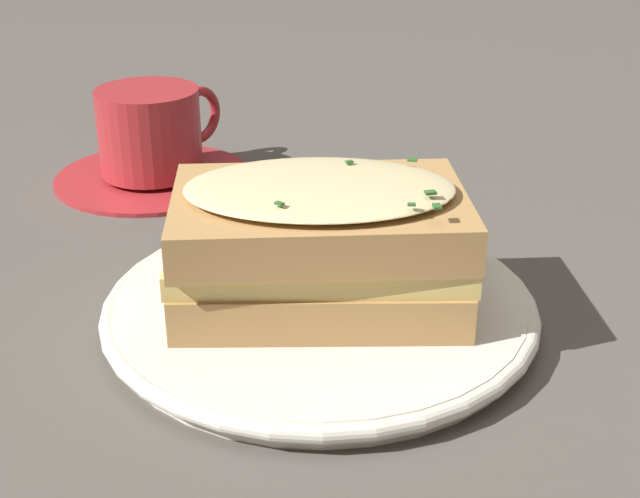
{
  "coord_description": "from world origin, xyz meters",
  "views": [
    {
      "loc": [
        -0.07,
        -0.39,
        0.24
      ],
      "look_at": [
        0.02,
        0.01,
        0.04
      ],
      "focal_mm": 50.0,
      "sensor_mm": 36.0,
      "label": 1
    }
  ],
  "objects": [
    {
      "name": "sandwich",
      "position": [
        0.02,
        0.01,
        0.05
      ],
      "size": [
        0.17,
        0.12,
        0.07
      ],
      "rotation": [
        0.0,
        0.0,
        2.95
      ],
      "color": "#B2844C",
      "rests_on": "dinner_plate"
    },
    {
      "name": "teacup_with_saucer",
      "position": [
        -0.06,
        0.25,
        0.03
      ],
      "size": [
        0.15,
        0.15,
        0.07
      ],
      "rotation": [
        0.0,
        0.0,
        0.69
      ],
      "color": "#AD282D",
      "rests_on": "ground_plane"
    },
    {
      "name": "ground_plane",
      "position": [
        0.0,
        0.0,
        0.0
      ],
      "size": [
        2.4,
        2.4,
        0.0
      ],
      "primitive_type": "plane",
      "color": "#514C47"
    },
    {
      "name": "dinner_plate",
      "position": [
        0.02,
        0.01,
        0.01
      ],
      "size": [
        0.23,
        0.23,
        0.01
      ],
      "color": "silver",
      "rests_on": "ground_plane"
    }
  ]
}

